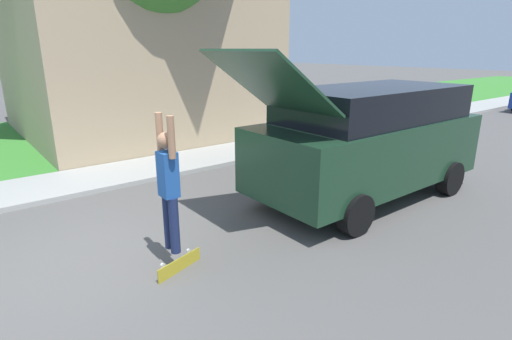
# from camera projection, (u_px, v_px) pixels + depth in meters

# --- Properties ---
(ground_plane) EXTENTS (120.00, 120.00, 0.00)m
(ground_plane) POSITION_uv_depth(u_px,v_px,m) (83.00, 262.00, 5.58)
(ground_plane) COLOR #54514F
(lawn) EXTENTS (10.00, 80.00, 0.08)m
(lawn) POSITION_uv_depth(u_px,v_px,m) (187.00, 126.00, 15.13)
(lawn) COLOR #387F2D
(lawn) RESTS_ON ground_plane
(sidewalk) EXTENTS (1.80, 80.00, 0.10)m
(sidewalk) POSITION_uv_depth(u_px,v_px,m) (259.00, 148.00, 11.82)
(sidewalk) COLOR #9E9E99
(sidewalk) RESTS_ON ground_plane
(suv_parked) EXTENTS (2.20, 5.56, 2.86)m
(suv_parked) POSITION_uv_depth(u_px,v_px,m) (368.00, 139.00, 7.70)
(suv_parked) COLOR #193823
(suv_parked) RESTS_ON ground_plane
(skateboarder) EXTENTS (0.41, 0.21, 1.83)m
(skateboarder) POSITION_uv_depth(u_px,v_px,m) (169.00, 184.00, 5.10)
(skateboarder) COLOR #192347
(skateboarder) RESTS_ON ground_plane
(skateboard) EXTENTS (0.29, 0.75, 0.25)m
(skateboard) POSITION_uv_depth(u_px,v_px,m) (179.00, 265.00, 5.34)
(skateboard) COLOR #A89323
(skateboard) RESTS_ON ground_plane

